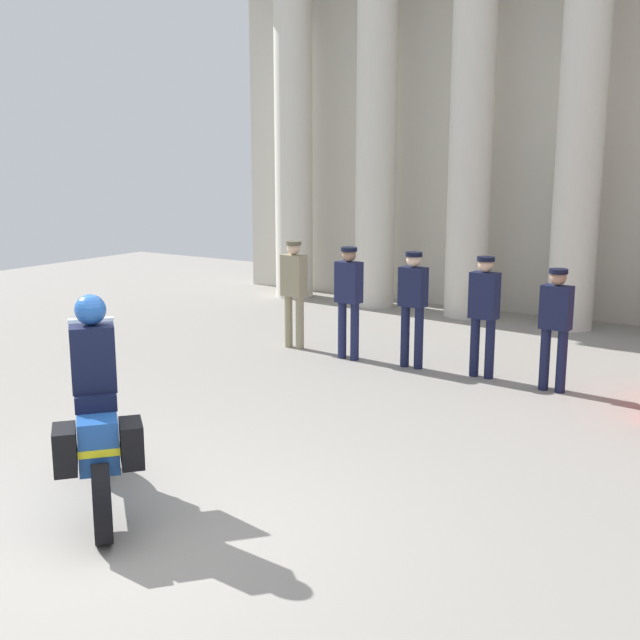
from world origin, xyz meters
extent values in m
plane|color=gray|center=(0.00, 0.00, 0.00)|extent=(28.00, 28.00, 0.00)
cube|color=beige|center=(0.78, 10.92, 3.98)|extent=(15.49, 0.30, 7.97)
cylinder|color=beige|center=(-5.17, 9.92, 3.42)|extent=(0.80, 0.80, 6.84)
cylinder|color=beige|center=(-3.19, 9.92, 3.42)|extent=(0.80, 0.80, 6.84)
cylinder|color=beige|center=(-1.20, 9.92, 3.42)|extent=(0.80, 0.80, 6.84)
cylinder|color=beige|center=(0.78, 9.92, 3.42)|extent=(0.80, 0.80, 6.84)
cylinder|color=gray|center=(-2.58, 6.03, 0.42)|extent=(0.13, 0.13, 0.84)
cylinder|color=gray|center=(-2.36, 6.03, 0.42)|extent=(0.13, 0.13, 0.84)
cube|color=gray|center=(-2.47, 6.03, 1.17)|extent=(0.39, 0.24, 0.65)
sphere|color=beige|center=(-2.47, 6.03, 1.60)|extent=(0.21, 0.21, 0.21)
cylinder|color=brown|center=(-2.47, 6.03, 1.68)|extent=(0.24, 0.24, 0.06)
cylinder|color=#191E42|center=(-1.48, 5.88, 0.43)|extent=(0.13, 0.13, 0.87)
cylinder|color=#191E42|center=(-1.26, 5.88, 0.43)|extent=(0.13, 0.13, 0.87)
cube|color=#191E42|center=(-1.37, 5.88, 1.18)|extent=(0.39, 0.24, 0.61)
sphere|color=#997056|center=(-1.37, 5.88, 1.59)|extent=(0.21, 0.21, 0.21)
cylinder|color=black|center=(-1.37, 5.88, 1.67)|extent=(0.24, 0.24, 0.06)
cylinder|color=#141938|center=(-0.46, 5.96, 0.45)|extent=(0.13, 0.13, 0.90)
cylinder|color=#141938|center=(-0.24, 5.96, 0.45)|extent=(0.13, 0.13, 0.90)
cube|color=#141938|center=(-0.35, 5.96, 1.19)|extent=(0.39, 0.24, 0.56)
sphere|color=beige|center=(-0.35, 5.96, 1.57)|extent=(0.21, 0.21, 0.21)
cylinder|color=black|center=(-0.35, 5.96, 1.65)|extent=(0.24, 0.24, 0.06)
cylinder|color=#141938|center=(0.59, 6.02, 0.42)|extent=(0.13, 0.13, 0.83)
cylinder|color=#141938|center=(0.81, 6.02, 0.42)|extent=(0.13, 0.13, 0.83)
cube|color=#141938|center=(0.70, 6.02, 1.15)|extent=(0.39, 0.24, 0.64)
sphere|color=tan|center=(0.70, 6.02, 1.57)|extent=(0.21, 0.21, 0.21)
cylinder|color=black|center=(0.70, 6.02, 1.65)|extent=(0.24, 0.24, 0.06)
cylinder|color=#141938|center=(1.61, 5.89, 0.41)|extent=(0.13, 0.13, 0.83)
cylinder|color=#141938|center=(1.83, 5.89, 0.41)|extent=(0.13, 0.13, 0.83)
cube|color=#141938|center=(1.72, 5.89, 1.11)|extent=(0.39, 0.24, 0.57)
sphere|color=#997056|center=(1.72, 5.89, 1.50)|extent=(0.21, 0.21, 0.21)
cylinder|color=black|center=(1.72, 5.89, 1.58)|extent=(0.24, 0.24, 0.06)
cylinder|color=black|center=(-1.10, 0.76, 0.32)|extent=(0.55, 0.49, 0.64)
cylinder|color=black|center=(0.00, -0.18, 0.32)|extent=(0.58, 0.52, 0.64)
cube|color=#1E4C99|center=(-0.55, 0.29, 0.72)|extent=(1.15, 1.05, 0.44)
ellipsoid|color=#1E4C99|center=(-0.66, 0.39, 1.04)|extent=(0.60, 0.58, 0.26)
cube|color=yellow|center=(-0.55, 0.29, 0.70)|extent=(1.17, 1.07, 0.06)
cube|color=silver|center=(-1.01, 0.68, 1.34)|extent=(0.38, 0.41, 0.47)
cube|color=black|center=(-0.34, -0.23, 0.72)|extent=(0.39, 0.37, 0.36)
cube|color=black|center=(0.00, 0.16, 0.72)|extent=(0.39, 0.37, 0.36)
cube|color=black|center=(-0.46, 0.21, 1.01)|extent=(0.52, 0.52, 0.14)
cube|color=black|center=(-0.46, 0.21, 1.36)|extent=(0.43, 0.44, 0.56)
sphere|color=#1E4C99|center=(-0.47, 0.22, 1.77)|extent=(0.26, 0.26, 0.26)
camera|label=1|loc=(4.67, -4.19, 3.03)|focal=44.94mm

